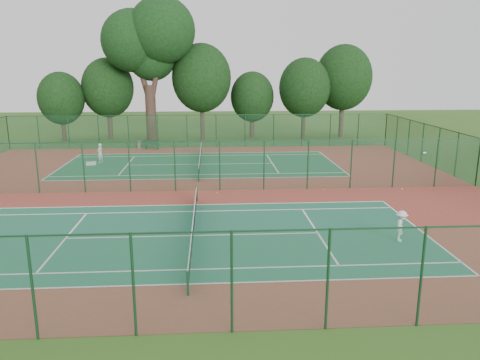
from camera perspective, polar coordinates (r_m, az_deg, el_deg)
The scene contains 20 objects.
ground at distance 32.68m, azimuth -5.15°, elevation -1.29°, with size 120.00×120.00×0.00m, color #31581B.
red_pad at distance 32.68m, azimuth -5.15°, elevation -1.28°, with size 40.00×36.00×0.01m, color brown.
court_near at distance 24.10m, azimuth -5.67°, elevation -6.77°, with size 23.77×10.97×0.01m, color #1F6347.
court_far at distance 41.44m, azimuth -4.85°, elevation 1.93°, with size 23.77×10.97×0.01m, color #1C5B34.
fence_north at distance 50.03m, azimuth -4.70°, elevation 5.97°, with size 40.00×0.09×3.50m.
fence_south at distance 15.14m, azimuth -6.97°, elevation -12.43°, with size 40.00×0.09×3.50m.
fence_east at distance 37.48m, azimuth 27.04°, elevation 1.95°, with size 0.09×36.00×3.50m.
fence_divider at distance 32.28m, azimuth -5.22°, elevation 1.73°, with size 40.00×0.09×3.50m.
tennis_net_near at distance 23.92m, azimuth -5.70°, elevation -5.58°, with size 0.10×12.90×0.97m.
tennis_net_far at distance 41.34m, azimuth -4.87°, elevation 2.65°, with size 0.10×12.90×0.97m.
player_near at distance 24.32m, azimuth 19.06°, elevation -5.33°, with size 1.00×0.58×1.55m, color white.
player_far at distance 43.59m, azimuth -16.70°, elevation 3.16°, with size 0.64×0.42×1.75m, color silver.
trash_bin at distance 50.38m, azimuth -12.20°, elevation 4.21°, with size 0.44×0.44×0.79m, color slate.
bench at distance 49.58m, azimuth -10.75°, elevation 4.25°, with size 1.61×0.72×0.96m.
kit_bag at distance 42.92m, azimuth -17.71°, elevation 1.94°, with size 0.83×0.31×0.31m, color silver.
stray_ball_a at distance 31.87m, azimuth -2.77°, elevation -1.56°, with size 0.06×0.06×0.06m, color #BECE2F.
stray_ball_b at distance 33.17m, azimuth 10.19°, elevation -1.15°, with size 0.07×0.07×0.07m, color gold.
stray_ball_c at distance 31.88m, azimuth -2.80°, elevation -1.56°, with size 0.06×0.06×0.06m, color yellow.
big_tree at distance 54.39m, azimuth -11.03°, elevation 16.39°, with size 10.33×7.56×15.87m.
evergreen_row at distance 56.45m, azimuth -4.05°, elevation 5.05°, with size 39.00×5.00×12.00m, color black, non-canonical shape.
Camera 1 is at (0.94, -31.58, 8.38)m, focal length 35.00 mm.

